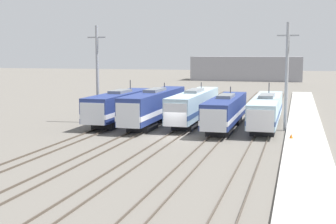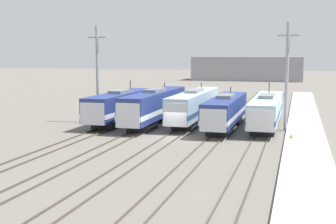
# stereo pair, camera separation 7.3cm
# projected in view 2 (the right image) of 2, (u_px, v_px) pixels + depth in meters

# --- Properties ---
(ground_plane) EXTENTS (400.00, 400.00, 0.00)m
(ground_plane) POSITION_uv_depth(u_px,v_px,m) (172.00, 138.00, 48.73)
(ground_plane) COLOR #666059
(rail_pair_far_left) EXTENTS (1.50, 120.00, 0.15)m
(rail_pair_far_left) POSITION_uv_depth(u_px,v_px,m) (93.00, 133.00, 51.13)
(rail_pair_far_left) COLOR #4C4238
(rail_pair_far_left) RESTS_ON ground_plane
(rail_pair_center_left) EXTENTS (1.51, 120.00, 0.15)m
(rail_pair_center_left) POSITION_uv_depth(u_px,v_px,m) (131.00, 135.00, 49.92)
(rail_pair_center_left) COLOR #4C4238
(rail_pair_center_left) RESTS_ON ground_plane
(rail_pair_center) EXTENTS (1.51, 120.00, 0.15)m
(rail_pair_center) POSITION_uv_depth(u_px,v_px,m) (172.00, 137.00, 48.72)
(rail_pair_center) COLOR #4C4238
(rail_pair_center) RESTS_ON ground_plane
(rail_pair_center_right) EXTENTS (1.51, 120.00, 0.15)m
(rail_pair_center_right) POSITION_uv_depth(u_px,v_px,m) (214.00, 139.00, 47.52)
(rail_pair_center_right) COLOR #4C4238
(rail_pair_center_right) RESTS_ON ground_plane
(rail_pair_far_right) EXTENTS (1.50, 120.00, 0.15)m
(rail_pair_far_right) POSITION_uv_depth(u_px,v_px,m) (259.00, 141.00, 46.31)
(rail_pair_far_right) COLOR #4C4238
(rail_pair_far_right) RESTS_ON ground_plane
(locomotive_far_left) EXTENTS (3.13, 16.88, 5.20)m
(locomotive_far_left) POSITION_uv_depth(u_px,v_px,m) (119.00, 106.00, 58.39)
(locomotive_far_left) COLOR black
(locomotive_far_left) RESTS_ON ground_plane
(locomotive_center_left) EXTENTS (2.89, 19.42, 4.88)m
(locomotive_center_left) POSITION_uv_depth(u_px,v_px,m) (154.00, 106.00, 57.35)
(locomotive_center_left) COLOR black
(locomotive_center_left) RESTS_ON ground_plane
(locomotive_center) EXTENTS (2.83, 19.33, 4.88)m
(locomotive_center) POSITION_uv_depth(u_px,v_px,m) (194.00, 106.00, 58.36)
(locomotive_center) COLOR #232326
(locomotive_center) RESTS_ON ground_plane
(locomotive_center_right) EXTENTS (2.97, 16.99, 4.66)m
(locomotive_center_right) POSITION_uv_depth(u_px,v_px,m) (225.00, 112.00, 53.82)
(locomotive_center_right) COLOR black
(locomotive_center_right) RESTS_ON ground_plane
(locomotive_far_right) EXTENTS (3.03, 18.85, 5.06)m
(locomotive_far_right) POSITION_uv_depth(u_px,v_px,m) (266.00, 111.00, 54.88)
(locomotive_far_right) COLOR #232326
(locomotive_far_right) RESTS_ON ground_plane
(catenary_tower_left) EXTENTS (2.41, 0.38, 12.15)m
(catenary_tower_left) POSITION_uv_depth(u_px,v_px,m) (98.00, 73.00, 58.45)
(catenary_tower_left) COLOR gray
(catenary_tower_left) RESTS_ON ground_plane
(catenary_tower_right) EXTENTS (2.41, 0.38, 12.15)m
(catenary_tower_right) POSITION_uv_depth(u_px,v_px,m) (287.00, 76.00, 52.29)
(catenary_tower_right) COLOR gray
(catenary_tower_right) RESTS_ON ground_plane
(platform) EXTENTS (4.00, 120.00, 0.31)m
(platform) POSITION_uv_depth(u_px,v_px,m) (306.00, 143.00, 45.12)
(platform) COLOR #B7B5AD
(platform) RESTS_ON ground_plane
(traffic_cone) EXTENTS (0.37, 0.37, 0.47)m
(traffic_cone) POSITION_uv_depth(u_px,v_px,m) (291.00, 136.00, 46.57)
(traffic_cone) COLOR orange
(traffic_cone) RESTS_ON platform
(depot_building) EXTENTS (34.93, 12.10, 7.70)m
(depot_building) POSITION_uv_depth(u_px,v_px,m) (247.00, 69.00, 151.76)
(depot_building) COLOR gray
(depot_building) RESTS_ON ground_plane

